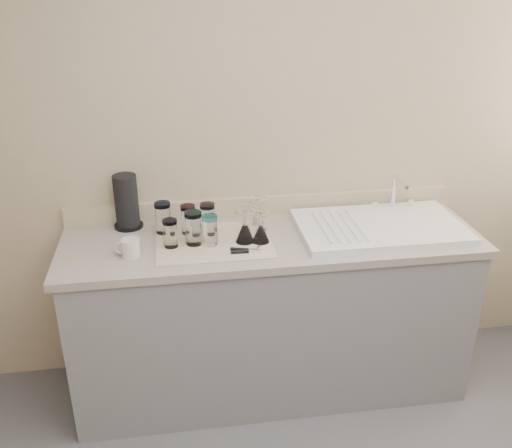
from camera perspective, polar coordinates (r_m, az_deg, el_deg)
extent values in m
cube|color=tan|center=(2.95, 0.67, 7.35)|extent=(3.50, 0.04, 2.50)
cube|color=slate|center=(3.04, 1.52, -9.31)|extent=(2.00, 0.60, 0.86)
cube|color=gray|center=(2.81, 1.62, -1.69)|extent=(2.06, 0.62, 0.04)
cube|color=white|center=(2.94, 12.25, -0.27)|extent=(0.82, 0.50, 0.03)
cylinder|color=silver|center=(3.12, 13.60, 3.22)|extent=(0.02, 0.02, 0.18)
cylinder|color=silver|center=(3.02, 14.29, 4.08)|extent=(0.02, 0.16, 0.02)
cylinder|color=silver|center=(3.11, 11.76, 1.94)|extent=(0.03, 0.03, 0.04)
cylinder|color=silver|center=(3.18, 15.15, 2.12)|extent=(0.03, 0.03, 0.04)
cube|color=silver|center=(2.75, -4.25, -1.81)|extent=(0.55, 0.42, 0.01)
cylinder|color=white|center=(2.84, -9.26, 0.44)|extent=(0.08, 0.08, 0.14)
cylinder|color=blue|center=(2.81, -9.37, 1.91)|extent=(0.08, 0.08, 0.02)
cylinder|color=white|center=(2.82, -6.78, 0.29)|extent=(0.07, 0.07, 0.13)
cylinder|color=#D330A0|center=(2.79, -6.85, 1.65)|extent=(0.07, 0.07, 0.02)
cylinder|color=white|center=(2.82, -4.86, 0.42)|extent=(0.07, 0.07, 0.13)
cylinder|color=#9382D2|center=(2.79, -4.91, 1.81)|extent=(0.07, 0.07, 0.02)
cylinder|color=white|center=(2.70, -8.54, -1.08)|extent=(0.07, 0.07, 0.12)
cylinder|color=#5D3799|center=(2.67, -8.64, 0.24)|extent=(0.07, 0.07, 0.02)
cylinder|color=white|center=(2.71, -6.25, -0.61)|extent=(0.08, 0.08, 0.14)
cylinder|color=#19767F|center=(2.67, -6.33, 0.98)|extent=(0.08, 0.08, 0.02)
cylinder|color=white|center=(2.70, -4.62, -0.80)|extent=(0.07, 0.07, 0.13)
cylinder|color=#36C1C9|center=(2.67, -4.68, 0.63)|extent=(0.07, 0.07, 0.02)
cone|color=white|center=(2.85, 0.17, 0.24)|extent=(0.09, 0.09, 0.09)
cylinder|color=white|center=(2.82, 0.17, 1.67)|extent=(0.01, 0.01, 0.07)
cylinder|color=white|center=(2.80, 0.17, 2.41)|extent=(0.09, 0.09, 0.01)
cone|color=white|center=(2.72, -1.11, -0.94)|extent=(0.09, 0.09, 0.09)
cylinder|color=white|center=(2.69, -1.13, 0.55)|extent=(0.01, 0.01, 0.07)
cylinder|color=white|center=(2.68, -1.14, 1.31)|extent=(0.09, 0.09, 0.01)
cone|color=white|center=(2.72, 0.49, -1.01)|extent=(0.08, 0.08, 0.08)
cylinder|color=white|center=(2.69, 0.50, 0.36)|extent=(0.01, 0.01, 0.06)
cylinder|color=white|center=(2.68, 0.50, 1.06)|extent=(0.08, 0.08, 0.01)
cube|color=silver|center=(2.64, -0.15, -2.67)|extent=(0.06, 0.03, 0.02)
cylinder|color=black|center=(2.63, -1.38, -2.77)|extent=(0.11, 0.02, 0.02)
cylinder|color=black|center=(2.65, -1.43, -2.57)|extent=(0.11, 0.05, 0.02)
cylinder|color=silver|center=(2.67, -12.42, -2.35)|extent=(0.10, 0.10, 0.09)
torus|color=silver|center=(2.68, -13.32, -2.34)|extent=(0.07, 0.02, 0.06)
cylinder|color=black|center=(2.98, -12.59, -0.15)|extent=(0.15, 0.15, 0.01)
cylinder|color=black|center=(2.93, -12.84, 2.31)|extent=(0.12, 0.12, 0.27)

